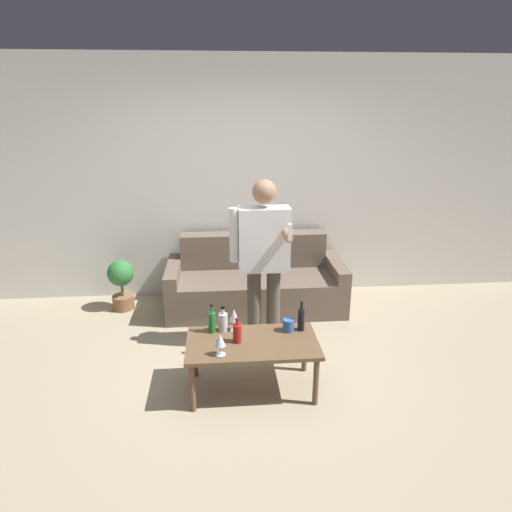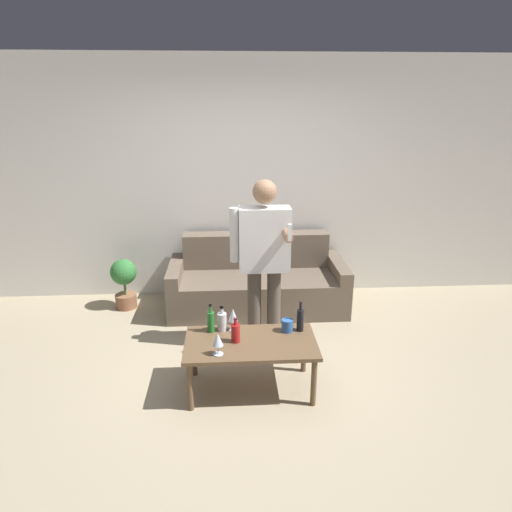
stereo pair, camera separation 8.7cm
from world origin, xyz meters
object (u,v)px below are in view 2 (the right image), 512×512
Objects in this scene: couch at (257,282)px; coffee_table at (251,347)px; person_standing_front at (264,254)px; bottle_orange at (300,319)px.

couch is 1.87× the size of coffee_table.
person_standing_front reaches higher than couch.
person_standing_front reaches higher than coffee_table.
coffee_table is 4.01× the size of bottle_orange.
bottle_orange is (0.26, -1.43, 0.26)m from couch.
person_standing_front reaches higher than bottle_orange.
bottle_orange is (0.41, 0.16, 0.15)m from coffee_table.
coffee_table is 0.65× the size of person_standing_front.
coffee_table is (-0.15, -1.58, 0.11)m from couch.
coffee_table is at bearing -159.11° from bottle_orange.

